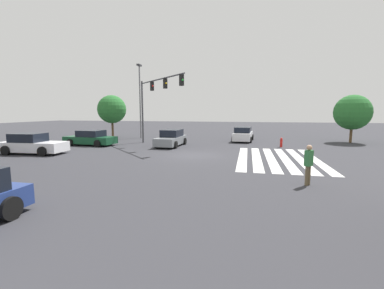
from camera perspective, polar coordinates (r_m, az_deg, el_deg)
ground_plane at (r=19.02m, az=0.00°, el=-2.41°), size 129.79×129.79×0.00m
crosswalk_markings at (r=18.70m, az=18.53°, el=-2.94°), size 9.40×5.35×0.01m
traffic_signal_mast at (r=24.51m, az=-8.36°, el=10.88°), size 6.12×6.12×6.32m
car_0 at (r=26.55m, az=-21.62°, el=1.30°), size 2.43×5.01×1.44m
car_1 at (r=24.19m, az=-4.61°, el=1.36°), size 4.71×2.18×1.54m
car_3 at (r=28.64m, az=11.28°, el=2.24°), size 4.65×2.32×1.56m
car_4 at (r=23.16m, az=-31.99°, el=0.03°), size 2.37×4.99×1.57m
pedestrian at (r=12.26m, az=24.47°, el=-3.70°), size 0.41×0.41×1.79m
street_light_pole_a at (r=32.25m, az=-11.50°, el=10.75°), size 0.80×0.36×8.83m
tree_corner_a at (r=32.79m, az=-17.38°, el=7.47°), size 3.39×3.39×5.20m
tree_corner_b at (r=31.33m, az=32.10°, el=6.07°), size 3.59×3.59×4.94m
fire_hydrant at (r=24.75m, az=19.22°, el=0.44°), size 0.22×0.22×0.86m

